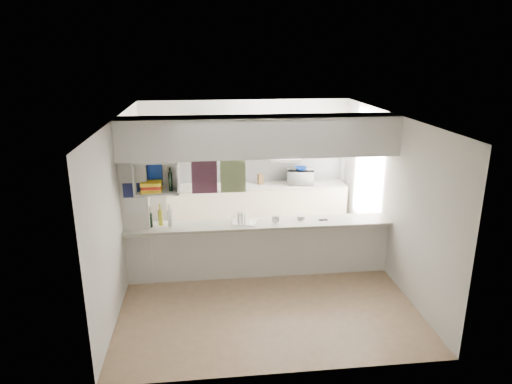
{
  "coord_description": "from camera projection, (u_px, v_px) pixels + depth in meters",
  "views": [
    {
      "loc": [
        -0.82,
        -6.7,
        3.53
      ],
      "look_at": [
        -0.0,
        0.5,
        1.27
      ],
      "focal_mm": 32.0,
      "sensor_mm": 36.0,
      "label": 1
    }
  ],
  "objects": [
    {
      "name": "bowl",
      "position": [
        301.0,
        169.0,
        9.22
      ],
      "size": [
        0.26,
        0.26,
        0.06
      ],
      "primitive_type": "imported",
      "color": "navy",
      "rests_on": "microwave"
    },
    {
      "name": "floor",
      "position": [
        260.0,
        275.0,
        7.49
      ],
      "size": [
        4.8,
        4.8,
        0.0
      ],
      "primitive_type": "plane",
      "color": "#987358",
      "rests_on": "ground"
    },
    {
      "name": "wall_back",
      "position": [
        246.0,
        164.0,
        9.38
      ],
      "size": [
        4.2,
        0.0,
        4.2
      ],
      "primitive_type": "plane",
      "rotation": [
        1.57,
        0.0,
        0.0
      ],
      "color": "silver",
      "rests_on": "floor"
    },
    {
      "name": "cup",
      "position": [
        276.0,
        220.0,
        7.16
      ],
      "size": [
        0.16,
        0.16,
        0.1
      ],
      "primitive_type": "imported",
      "rotation": [
        0.0,
        0.0,
        -0.35
      ],
      "color": "white",
      "rests_on": "dish_rack"
    },
    {
      "name": "wine_bottles",
      "position": [
        161.0,
        218.0,
        7.04
      ],
      "size": [
        0.37,
        0.15,
        0.36
      ],
      "color": "black",
      "rests_on": "breakfast_bar"
    },
    {
      "name": "wall_right",
      "position": [
        389.0,
        195.0,
        7.33
      ],
      "size": [
        0.0,
        4.8,
        4.8
      ],
      "primitive_type": "plane",
      "rotation": [
        1.57,
        0.0,
        -1.57
      ],
      "color": "silver",
      "rests_on": "floor"
    },
    {
      "name": "wall_left",
      "position": [
        122.0,
        205.0,
        6.88
      ],
      "size": [
        0.0,
        4.8,
        4.8
      ],
      "primitive_type": "plane",
      "rotation": [
        1.57,
        0.0,
        1.57
      ],
      "color": "silver",
      "rests_on": "floor"
    },
    {
      "name": "knife_block",
      "position": [
        260.0,
        179.0,
        9.28
      ],
      "size": [
        0.13,
        0.12,
        0.21
      ],
      "primitive_type": "cube",
      "rotation": [
        0.0,
        0.0,
        0.39
      ],
      "color": "#4F351B",
      "rests_on": "bench_top"
    },
    {
      "name": "dish_rack",
      "position": [
        244.0,
        218.0,
        7.19
      ],
      "size": [
        0.43,
        0.36,
        0.2
      ],
      "rotation": [
        0.0,
        0.0,
        -0.26
      ],
      "color": "silver",
      "rests_on": "breakfast_bar"
    },
    {
      "name": "utensil_jar",
      "position": [
        243.0,
        182.0,
        9.23
      ],
      "size": [
        0.09,
        0.09,
        0.13
      ],
      "primitive_type": "cylinder",
      "color": "black",
      "rests_on": "bench_top"
    },
    {
      "name": "ceiling",
      "position": [
        260.0,
        116.0,
        6.72
      ],
      "size": [
        4.8,
        4.8,
        0.0
      ],
      "primitive_type": "plane",
      "color": "white",
      "rests_on": "wall_back"
    },
    {
      "name": "cubby_shelf",
      "position": [
        156.0,
        179.0,
        6.75
      ],
      "size": [
        0.65,
        0.35,
        0.5
      ],
      "color": "white",
      "rests_on": "bulkhead"
    },
    {
      "name": "servery_partition",
      "position": [
        249.0,
        178.0,
        6.98
      ],
      "size": [
        4.2,
        0.5,
        2.6
      ],
      "color": "silver",
      "rests_on": "floor"
    },
    {
      "name": "microwave",
      "position": [
        300.0,
        177.0,
        9.28
      ],
      "size": [
        0.57,
        0.43,
        0.29
      ],
      "primitive_type": "imported",
      "rotation": [
        0.0,
        0.0,
        3.0
      ],
      "color": "white",
      "rests_on": "bench_top"
    },
    {
      "name": "kitchen_run",
      "position": [
        255.0,
        189.0,
        9.29
      ],
      "size": [
        3.6,
        0.63,
        2.24
      ],
      "color": "beige",
      "rests_on": "floor"
    },
    {
      "name": "plastic_tubs",
      "position": [
        303.0,
        218.0,
        7.35
      ],
      "size": [
        0.49,
        0.17,
        0.07
      ],
      "color": "silver",
      "rests_on": "breakfast_bar"
    }
  ]
}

